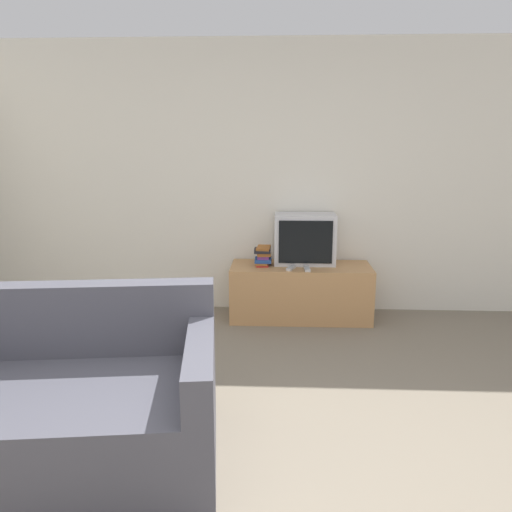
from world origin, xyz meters
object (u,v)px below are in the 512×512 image
object	(u,v)px
tv_stand	(300,292)
couch	(46,409)
remote_on_stand	(307,269)
remote_secondary	(291,268)
book_stack	(263,256)
television	(305,239)

from	to	relation	value
tv_stand	couch	size ratio (longest dim) A/B	0.71
couch	tv_stand	bearing A→B (deg)	51.19
remote_on_stand	remote_secondary	xyz separation A→B (m)	(-0.14, 0.02, 0.00)
couch	book_stack	size ratio (longest dim) A/B	8.21
book_stack	remote_on_stand	world-z (taller)	book_stack
television	remote_secondary	world-z (taller)	television
tv_stand	remote_on_stand	distance (m)	0.32
tv_stand	remote_secondary	size ratio (longest dim) A/B	8.35
tv_stand	couch	xyz separation A→B (m)	(-1.41, -2.29, 0.04)
tv_stand	book_stack	distance (m)	0.50
couch	television	bearing A→B (deg)	51.61
couch	book_stack	bearing A→B (deg)	58.15
tv_stand	couch	world-z (taller)	couch
couch	book_stack	xyz separation A→B (m)	(1.05, 2.29, 0.31)
television	remote_secondary	xyz separation A→B (m)	(-0.13, -0.24, -0.23)
television	remote_on_stand	xyz separation A→B (m)	(0.01, -0.26, -0.23)
television	remote_secondary	bearing A→B (deg)	-118.43
tv_stand	remote_secondary	xyz separation A→B (m)	(-0.10, -0.15, 0.27)
tv_stand	remote_secondary	world-z (taller)	remote_secondary
television	remote_secondary	size ratio (longest dim) A/B	3.63
remote_secondary	remote_on_stand	bearing A→B (deg)	-7.39
book_stack	remote_on_stand	distance (m)	0.45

